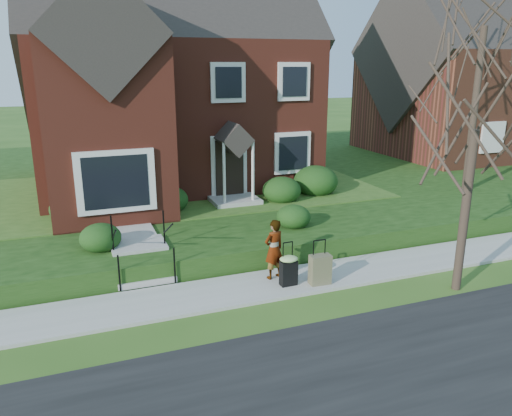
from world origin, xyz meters
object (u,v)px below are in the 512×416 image
woman (274,249)px  suitcase_olive (320,269)px  front_steps (141,257)px  suitcase_black (289,269)px  tree_verge (477,114)px

woman → suitcase_olive: woman is taller
front_steps → woman: size_ratio=1.34×
suitcase_black → tree_verge: bearing=-23.5°
suitcase_olive → tree_verge: (3.01, -1.28, 3.72)m
suitcase_black → suitcase_olive: size_ratio=0.98×
suitcase_black → suitcase_olive: (0.74, -0.20, -0.05)m
suitcase_black → suitcase_olive: suitcase_olive is taller
front_steps → woman: 3.41m
tree_verge → suitcase_black: bearing=158.5°
suitcase_olive → suitcase_black: bearing=167.7°
front_steps → suitcase_olive: 4.53m
suitcase_black → suitcase_olive: bearing=-17.3°
suitcase_olive → tree_verge: bearing=-19.9°
front_steps → suitcase_black: size_ratio=1.87×
front_steps → tree_verge: bearing=-27.2°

